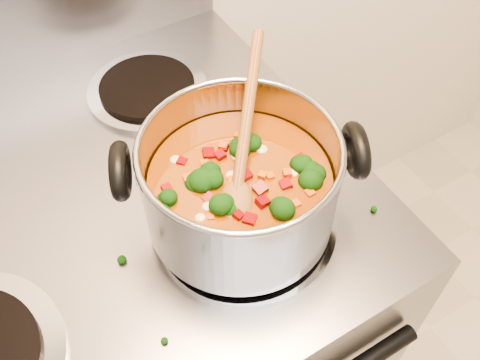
% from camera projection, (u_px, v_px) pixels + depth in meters
% --- Properties ---
extents(electric_range, '(0.80, 0.72, 1.08)m').
position_uv_depth(electric_range, '(125.00, 335.00, 1.10)').
color(electric_range, gray).
rests_on(electric_range, ground).
extents(stockpot, '(0.30, 0.24, 0.15)m').
position_uv_depth(stockpot, '(240.00, 185.00, 0.66)').
color(stockpot, '#9F9FA7').
rests_on(stockpot, electric_range).
extents(wooden_spoon, '(0.19, 0.22, 0.11)m').
position_uv_depth(wooden_spoon, '(241.00, 158.00, 0.64)').
color(wooden_spoon, brown).
rests_on(wooden_spoon, stockpot).
extents(cooktop_crumbs, '(0.30, 0.32, 0.01)m').
position_uv_depth(cooktop_crumbs, '(211.00, 215.00, 0.73)').
color(cooktop_crumbs, black).
rests_on(cooktop_crumbs, electric_range).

